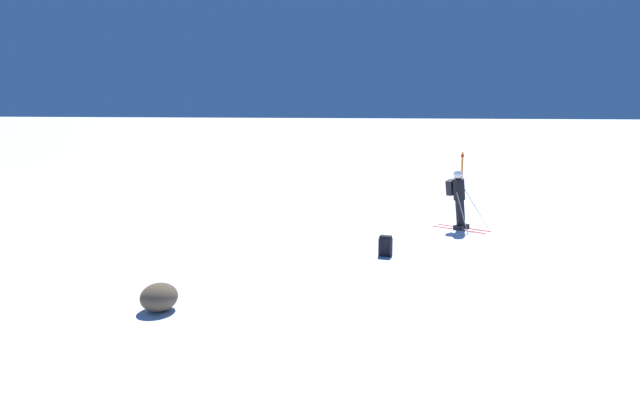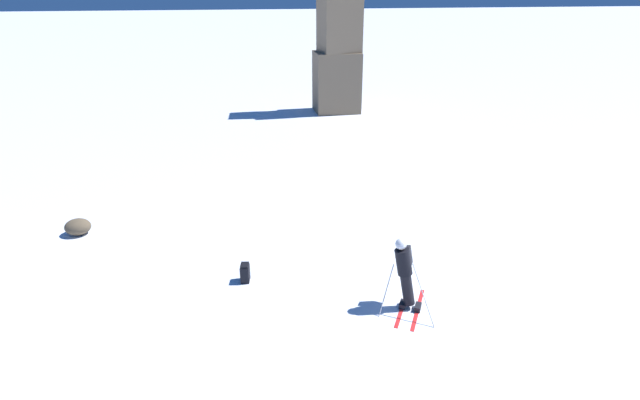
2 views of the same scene
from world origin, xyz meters
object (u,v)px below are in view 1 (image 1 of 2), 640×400
spare_backpack (385,246)px  skier (458,196)px  exposed_boulder_0 (159,297)px  trail_marker (462,170)px

spare_backpack → skier: bearing=73.8°
exposed_boulder_0 → trail_marker: bearing=-18.3°
skier → exposed_boulder_0: skier is taller
exposed_boulder_0 → trail_marker: 17.97m
spare_backpack → trail_marker: size_ratio=0.30×
spare_backpack → exposed_boulder_0: bearing=-116.3°
skier → exposed_boulder_0: size_ratio=2.39×
skier → exposed_boulder_0: 10.10m
spare_backpack → exposed_boulder_0: size_ratio=0.65×
exposed_boulder_0 → trail_marker: (17.05, -5.64, 0.68)m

